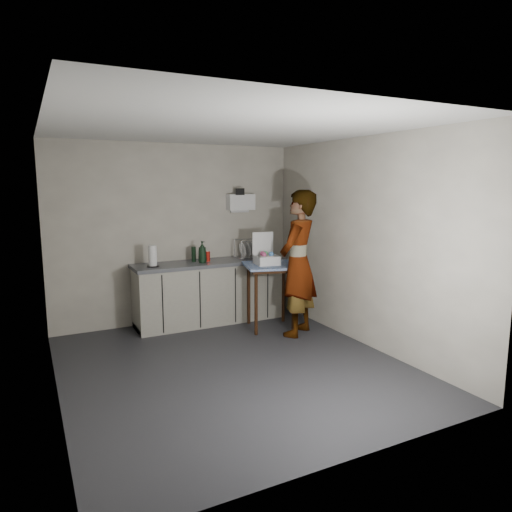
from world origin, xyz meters
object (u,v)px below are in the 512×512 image
soap_bottle (202,252)px  bakery_box (266,257)px  soda_can (208,256)px  dish_rack (248,254)px  standing_man (298,263)px  dark_bottle (194,254)px  kitchen_counter (211,293)px  side_table (270,273)px  paper_towel (153,257)px

soap_bottle → bakery_box: 0.92m
soda_can → dish_rack: size_ratio=0.35×
soda_can → dish_rack: (0.67, 0.02, -0.01)m
standing_man → dark_bottle: standing_man is taller
dish_rack → bakery_box: (-0.04, -0.66, 0.04)m
kitchen_counter → side_table: bearing=-45.7°
soap_bottle → soda_can: 0.17m
standing_man → side_table: bearing=-99.5°
paper_towel → bakery_box: bearing=-20.9°
paper_towel → standing_man: bearing=-30.1°
standing_man → paper_towel: 1.97m
kitchen_counter → standing_man: standing_man is taller
standing_man → dish_rack: standing_man is taller
standing_man → soda_can: standing_man is taller
standing_man → paper_towel: standing_man is taller
side_table → paper_towel: (-1.50, 0.59, 0.25)m
kitchen_counter → dish_rack: size_ratio=5.58×
soap_bottle → side_table: bearing=-36.5°
soap_bottle → paper_towel: 0.71m
side_table → soda_can: soda_can is taller
dark_bottle → dish_rack: bearing=-2.5°
soap_bottle → paper_towel: soap_bottle is taller
soap_bottle → dish_rack: 0.80m
side_table → bakery_box: bearing=160.7°
side_table → dish_rack: size_ratio=2.28×
soap_bottle → bakery_box: size_ratio=0.72×
paper_towel → dish_rack: paper_towel is taller
dish_rack → standing_man: bearing=-79.2°
standing_man → bakery_box: (-0.25, 0.43, 0.04)m
kitchen_counter → dish_rack: bearing=3.5°
soda_can → paper_towel: 0.84m
side_table → soda_can: 0.98m
bakery_box → dish_rack: bearing=94.6°
standing_man → dark_bottle: size_ratio=8.90×
side_table → standing_man: 0.48m
soda_can → bakery_box: (0.62, -0.65, 0.03)m
soda_can → bakery_box: bearing=-46.0°
side_table → soap_bottle: (-0.79, 0.58, 0.27)m
standing_man → dish_rack: size_ratio=4.86×
standing_man → dark_bottle: (-1.07, 1.13, 0.04)m
kitchen_counter → side_table: side_table is taller
soap_bottle → soda_can: bearing=39.9°
kitchen_counter → paper_towel: bearing=-175.3°
soda_can → paper_towel: bearing=-173.7°
bakery_box → standing_man: bearing=-51.2°
soda_can → bakery_box: 0.90m
side_table → standing_man: (0.20, -0.40, 0.18)m
dark_bottle → bakery_box: 1.08m
soap_bottle → paper_towel: bearing=179.6°
standing_man → soap_bottle: standing_man is taller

